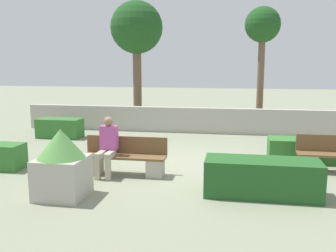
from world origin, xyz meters
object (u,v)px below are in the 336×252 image
at_px(person_seated_man, 107,144).
at_px(planter_corner_left, 62,163).
at_px(tree_center_left, 262,30).
at_px(bench_front, 124,160).
at_px(tree_leftmost, 137,30).
at_px(bench_left_side, 333,159).

height_order(person_seated_man, planter_corner_left, person_seated_man).
distance_m(person_seated_man, planter_corner_left, 1.53).
bearing_deg(tree_center_left, planter_corner_left, -115.27).
xyz_separation_m(bench_front, tree_center_left, (3.43, 7.20, 3.47)).
bearing_deg(planter_corner_left, tree_leftmost, 95.31).
height_order(tree_leftmost, tree_center_left, tree_leftmost).
bearing_deg(bench_front, tree_leftmost, 102.24).
xyz_separation_m(person_seated_man, tree_center_left, (3.78, 7.34, 3.07)).
xyz_separation_m(bench_left_side, tree_leftmost, (-6.29, 6.15, 3.56)).
height_order(person_seated_man, tree_center_left, tree_center_left).
bearing_deg(tree_leftmost, bench_front, -77.76).
distance_m(person_seated_man, tree_leftmost, 8.03).
distance_m(planter_corner_left, tree_leftmost, 9.38).
xyz_separation_m(planter_corner_left, tree_center_left, (4.17, 8.83, 3.15)).
distance_m(bench_left_side, person_seated_man, 5.23).
distance_m(bench_front, bench_left_side, 4.84).
distance_m(bench_front, person_seated_man, 0.55).
distance_m(tree_leftmost, tree_center_left, 4.98).
xyz_separation_m(tree_leftmost, tree_center_left, (4.98, 0.05, -0.07)).
bearing_deg(person_seated_man, bench_left_side, 12.68).
bearing_deg(tree_center_left, bench_front, -115.46).
height_order(bench_front, tree_leftmost, tree_leftmost).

